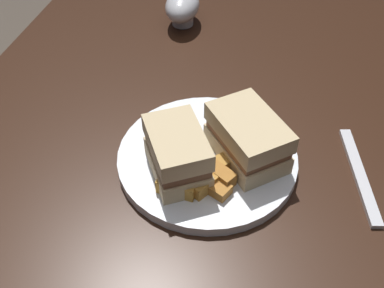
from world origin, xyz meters
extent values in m
cube|color=black|center=(0.00, 0.00, 0.37)|extent=(1.28, 0.78, 0.73)
cylinder|color=white|center=(0.00, -0.05, 0.74)|extent=(0.26, 0.26, 0.02)
cube|color=#CCB284|center=(-0.04, -0.01, 0.76)|extent=(0.13, 0.11, 0.03)
cube|color=brown|center=(-0.04, -0.01, 0.78)|extent=(0.12, 0.11, 0.01)
cube|color=#CCB284|center=(-0.04, -0.01, 0.81)|extent=(0.13, 0.11, 0.03)
cube|color=#CCB284|center=(0.01, -0.10, 0.76)|extent=(0.14, 0.13, 0.03)
cube|color=#8C5B3D|center=(0.01, -0.10, 0.78)|extent=(0.13, 0.13, 0.01)
cube|color=#CCB284|center=(0.01, -0.10, 0.80)|extent=(0.14, 0.13, 0.03)
cube|color=#B77F33|center=(-0.06, -0.06, 0.76)|extent=(0.05, 0.05, 0.02)
cube|color=#B77F33|center=(-0.02, -0.07, 0.76)|extent=(0.06, 0.05, 0.02)
cube|color=#AD702D|center=(-0.06, -0.07, 0.76)|extent=(0.04, 0.06, 0.01)
cube|color=#AD702D|center=(-0.04, -0.07, 0.76)|extent=(0.04, 0.05, 0.02)
cube|color=gold|center=(-0.08, -0.02, 0.76)|extent=(0.02, 0.05, 0.02)
cube|color=gold|center=(-0.05, -0.06, 0.76)|extent=(0.02, 0.05, 0.02)
cylinder|color=#B7B7BC|center=(0.37, 0.08, 0.74)|extent=(0.04, 0.04, 0.02)
ellipsoid|color=#B7B7BC|center=(0.37, 0.08, 0.77)|extent=(0.11, 0.07, 0.05)
ellipsoid|color=#381E0F|center=(0.37, 0.08, 0.78)|extent=(0.09, 0.06, 0.02)
cube|color=silver|center=(0.02, -0.26, 0.74)|extent=(0.18, 0.06, 0.01)
camera|label=1|loc=(-0.45, -0.13, 1.22)|focal=42.30mm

